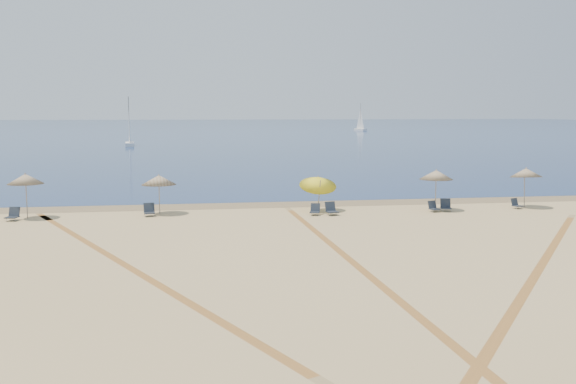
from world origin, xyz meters
The scene contains 18 objects.
ground centered at (0.00, 0.00, 0.00)m, with size 160.00×160.00×0.00m, color tan.
ocean centered at (0.00, 225.00, 0.01)m, with size 500.00×500.00×0.00m, color #0C2151.
wet_sand centered at (0.00, 24.00, 0.00)m, with size 500.00×500.00×0.00m, color olive.
umbrella_1 centered at (-14.49, 20.79, 2.20)m, with size 1.94×1.94×2.54m.
umbrella_2 centered at (-7.32, 21.28, 1.97)m, with size 2.00×2.00×2.32m.
umbrella_3 centered at (1.93, 20.87, 1.78)m, with size 2.20×2.25×2.45m.
umbrella_4 centered at (8.96, 20.23, 2.14)m, with size 1.99×1.99×2.48m.
umbrella_5 centered at (14.84, 20.51, 2.14)m, with size 1.98×2.02×2.51m.
chair_1 centered at (-15.08, 20.20, 0.32)m, with size 0.74×0.81×0.72m.
chair_2 centered at (-7.86, 20.62, 0.32)m, with size 0.69×0.78×0.73m.
chair_3 centered at (1.50, 19.59, 0.29)m, with size 0.71×0.77×0.65m.
chair_4 centered at (2.43, 19.49, 0.33)m, with size 0.75×0.84×0.74m.
chair_5 centered at (8.66, 19.74, 0.28)m, with size 0.65×0.72×0.63m.
chair_6 centered at (9.48, 19.89, 0.32)m, with size 0.75×0.83×0.72m.
chair_7 centered at (14.12, 20.19, 0.27)m, with size 0.68×0.73×0.61m.
sailboat_0 centered at (-16.28, 94.22, 2.52)m, with size 1.92×5.70×8.33m.
sailboat_1 centered at (44.13, 169.46, 2.49)m, with size 2.81×5.70×8.23m.
tire_tracks centered at (-0.09, 7.97, 0.00)m, with size 54.59×43.39×0.00m.
Camera 1 is at (-5.19, -15.15, 5.91)m, focal length 39.05 mm.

